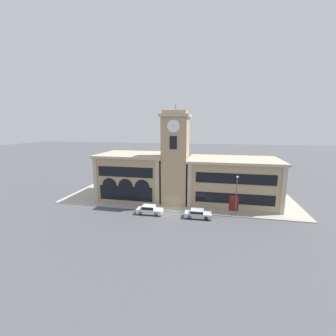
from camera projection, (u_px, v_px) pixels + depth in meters
ground_plane at (170, 212)px, 37.69m from camera, size 300.00×300.00×0.00m
sidewalk_kerb at (177, 199)px, 44.50m from camera, size 44.49×14.17×0.15m
clock_tower at (175, 158)px, 40.59m from camera, size 5.14×5.14×18.04m
town_hall_left_wing at (135, 175)px, 45.63m from camera, size 13.41×10.46×8.83m
town_hall_right_wing at (233, 181)px, 41.84m from camera, size 16.43×10.46×8.36m
parked_car_near at (149, 210)px, 36.82m from camera, size 4.29×1.82×1.43m
parked_car_mid at (198, 214)px, 35.24m from camera, size 4.23×1.88×1.33m
street_lamp at (237, 190)px, 35.11m from camera, size 0.36×0.36×6.51m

